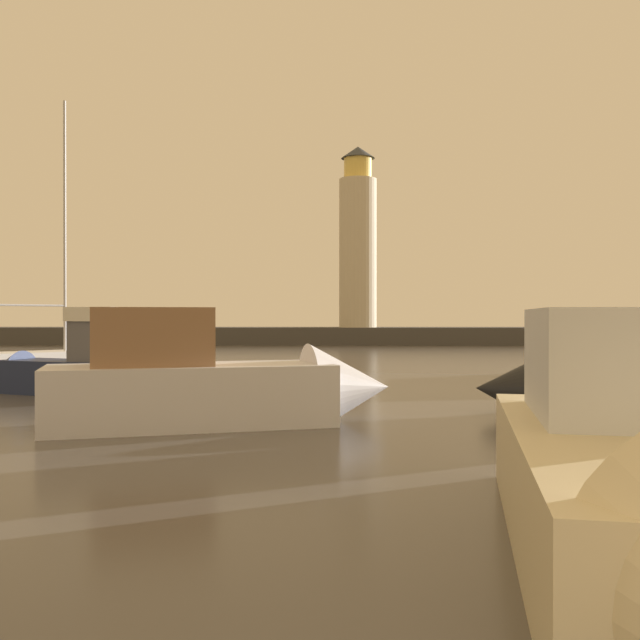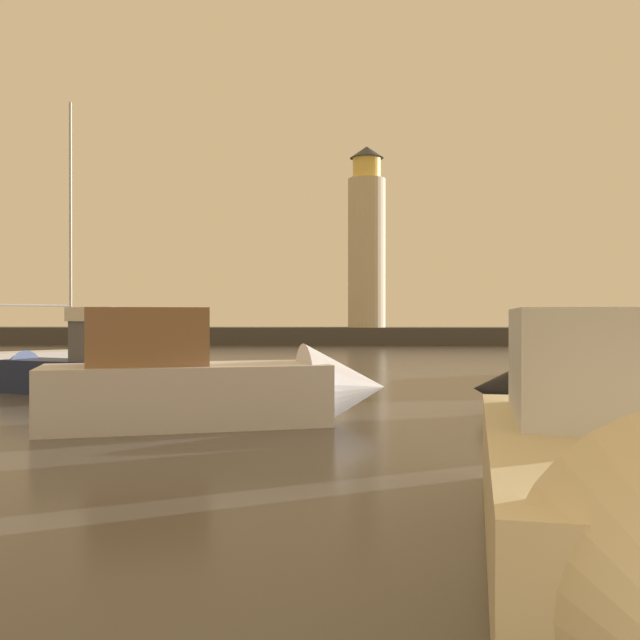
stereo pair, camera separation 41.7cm
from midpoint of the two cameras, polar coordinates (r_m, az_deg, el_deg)
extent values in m
plane|color=#4C4742|center=(30.92, 2.72, -4.18)|extent=(220.00, 220.00, 0.00)
cube|color=#423F3D|center=(60.78, 1.79, -1.28)|extent=(74.16, 5.03, 1.47)
cylinder|color=beige|center=(61.03, 2.88, 5.40)|extent=(3.21, 3.21, 12.73)
cylinder|color=#F2CC59|center=(62.09, 2.88, 12.08)|extent=(2.41, 2.41, 1.78)
cone|color=#33383D|center=(62.39, 2.88, 13.34)|extent=(2.89, 2.89, 1.02)
cube|color=silver|center=(8.77, 21.68, -3.23)|extent=(2.32, 3.02, 1.25)
cube|color=white|center=(28.15, 18.56, -3.48)|extent=(2.97, 6.71, 1.13)
cone|color=white|center=(24.46, 19.90, -3.92)|extent=(2.16, 2.06, 1.90)
cube|color=#595960|center=(28.43, 18.46, -1.04)|extent=(1.71, 2.20, 1.24)
cone|color=black|center=(18.10, 15.27, -5.43)|extent=(2.83, 2.92, 2.35)
cube|color=silver|center=(15.93, -11.08, -5.98)|extent=(6.55, 3.82, 1.35)
cone|color=silver|center=(16.59, 1.62, -5.49)|extent=(2.48, 2.57, 2.10)
cube|color=#8C6647|center=(15.80, -14.08, -1.30)|extent=(2.88, 2.27, 1.26)
cube|color=#1E284C|center=(23.14, -19.41, -4.41)|extent=(5.35, 3.32, 1.05)
cone|color=#1E284C|center=(25.20, -24.45, -3.92)|extent=(1.84, 1.90, 1.49)
cube|color=#595960|center=(22.51, -17.75, -1.65)|extent=(1.92, 1.69, 1.22)
cube|color=silver|center=(22.49, -17.76, 0.45)|extent=(2.12, 1.86, 0.43)
cube|color=white|center=(32.24, -21.34, -3.18)|extent=(6.18, 6.17, 0.94)
cylinder|color=#B7B7BC|center=(32.69, -20.24, 7.15)|extent=(0.12, 0.12, 10.77)
cylinder|color=#B7B7BC|center=(31.75, -23.34, 1.11)|extent=(2.73, 2.72, 0.09)
camera|label=1|loc=(0.21, -90.55, 0.00)|focal=39.67mm
camera|label=2|loc=(0.21, 89.45, 0.00)|focal=39.67mm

